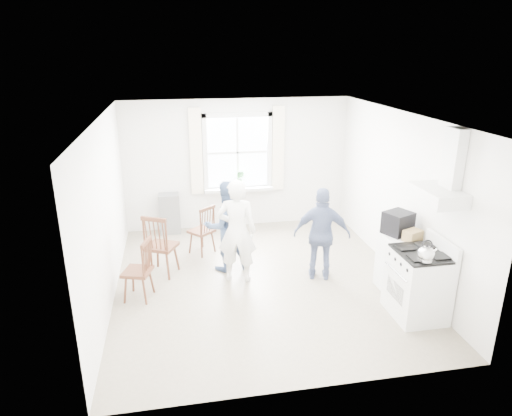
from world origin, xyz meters
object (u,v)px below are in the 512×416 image
Objects in this scene: windsor_chair_b at (158,240)px; person_left at (237,231)px; stereo_stack at (398,223)px; windsor_chair_c at (143,263)px; low_cabinet at (398,263)px; person_mid at (226,226)px; gas_stove at (418,283)px; person_right at (322,234)px; windsor_chair_a at (205,225)px.

person_left is at bearing -15.41° from windsor_chair_b.
stereo_stack reaches higher than windsor_chair_c.
windsor_chair_b is 0.63× the size of person_left.
low_cabinet is 0.85× the size of windsor_chair_b.
person_mid reaches higher than low_cabinet.
windsor_chair_c is (-3.69, 1.13, 0.09)m from gas_stove.
low_cabinet is 0.60× the size of person_right.
windsor_chair_c is at bearing 173.45° from low_cabinet.
windsor_chair_c reaches higher than low_cabinet.
low_cabinet is 1.88× the size of stereo_stack.
low_cabinet is at bearing -33.48° from windsor_chair_a.
person_left is at bearing -68.65° from windsor_chair_a.
windsor_chair_b is 2.59m from person_right.
windsor_chair_b is at bearing 6.26° from person_right.
windsor_chair_b is at bearing 152.80° from gas_stove.
person_left is 0.45m from person_mid.
windsor_chair_a is 1.18m from person_left.
person_right reaches higher than stereo_stack.
windsor_chair_b is 0.70m from windsor_chair_c.
low_cabinet is 0.54× the size of person_left.
stereo_stack is (0.04, 0.78, 0.58)m from gas_stove.
windsor_chair_a is 0.55× the size of person_left.
low_cabinet is at bearing 144.81° from person_mid.
low_cabinet is 0.95× the size of windsor_chair_c.
windsor_chair_c is at bearing 20.85° from person_right.
person_right reaches higher than low_cabinet.
person_mid is (-2.38, 1.89, 0.28)m from gas_stove.
windsor_chair_c is at bearing 162.94° from gas_stove.
windsor_chair_c is (-3.76, 0.43, 0.13)m from low_cabinet.
gas_stove is at bearing 132.26° from person_mid.
gas_stove is 1.62m from person_right.
windsor_chair_a is 0.74m from person_mid.
person_left reaches higher than low_cabinet.
person_mid is at bearing 154.22° from low_cabinet.
gas_stove is 2.33× the size of stereo_stack.
person_left reaches higher than windsor_chair_b.
person_right is (1.73, -1.25, 0.20)m from windsor_chair_a.
person_right is at bearing 3.07° from windsor_chair_c.
low_cabinet is at bearing 168.32° from person_right.
windsor_chair_b reaches higher than windsor_chair_c.
low_cabinet is 3.79m from windsor_chair_c.
person_mid is at bearing 30.00° from windsor_chair_c.
person_left is (-2.27, 1.46, 0.35)m from gas_stove.
windsor_chair_c is at bearing 27.61° from person_left.
person_right is (1.32, -0.18, -0.08)m from person_left.
gas_stove is at bearing -27.20° from windsor_chair_b.
windsor_chair_c is 0.62× the size of person_mid.
windsor_chair_a is 0.97× the size of windsor_chair_c.
windsor_chair_a is at bearing 42.12° from windsor_chair_b.
windsor_chair_b is 1.12× the size of windsor_chair_c.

